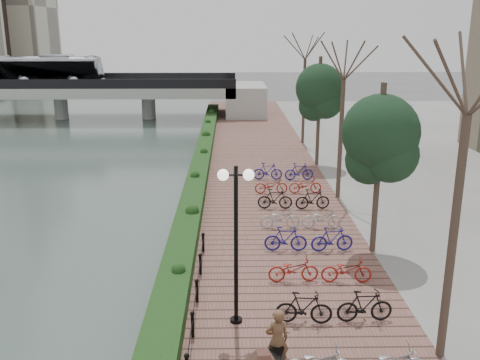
{
  "coord_description": "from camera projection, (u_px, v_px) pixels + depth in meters",
  "views": [
    {
      "loc": [
        2.5,
        -10.28,
        8.77
      ],
      "look_at": [
        2.91,
        13.98,
        2.0
      ],
      "focal_mm": 40.0,
      "sensor_mm": 36.0,
      "label": 1
    }
  ],
  "objects": [
    {
      "name": "bicycle_parking",
      "position": [
        305.0,
        230.0,
        21.78
      ],
      "size": [
        2.4,
        19.89,
        1.0
      ],
      "color": "#B0B1B5",
      "rests_on": "promenade"
    },
    {
      "name": "chain_fence",
      "position": [
        190.0,
        346.0,
        13.94
      ],
      "size": [
        0.1,
        14.1,
        0.7
      ],
      "color": "black",
      "rests_on": "promenade"
    },
    {
      "name": "pedestrian",
      "position": [
        277.0,
        340.0,
        13.31
      ],
      "size": [
        0.7,
        0.54,
        1.7
      ],
      "primitive_type": "imported",
      "rotation": [
        0.0,
        0.0,
        3.37
      ],
      "color": "brown",
      "rests_on": "promenade"
    },
    {
      "name": "promenade",
      "position": [
        259.0,
        193.0,
        29.07
      ],
      "size": [
        8.0,
        75.0,
        0.5
      ],
      "primitive_type": "cube",
      "color": "brown",
      "rests_on": "ground"
    },
    {
      "name": "street_trees",
      "position": [
        356.0,
        151.0,
        23.57
      ],
      "size": [
        3.2,
        37.12,
        6.8
      ],
      "color": "#34291F",
      "rests_on": "promenade"
    },
    {
      "name": "lamppost",
      "position": [
        236.0,
        212.0,
        14.86
      ],
      "size": [
        1.02,
        0.32,
        4.74
      ],
      "color": "black",
      "rests_on": "promenade"
    },
    {
      "name": "hedge",
      "position": [
        199.0,
        172.0,
        31.28
      ],
      "size": [
        1.1,
        56.0,
        0.6
      ],
      "primitive_type": "cube",
      "color": "#143814",
      "rests_on": "promenade"
    },
    {
      "name": "bridge",
      "position": [
        57.0,
        86.0,
        54.4
      ],
      "size": [
        36.0,
        10.77,
        6.5
      ],
      "color": "#AEAFA9",
      "rests_on": "ground"
    }
  ]
}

